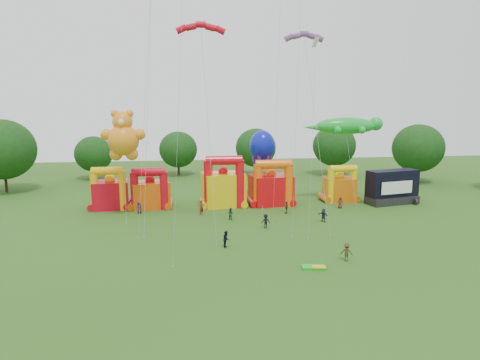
{
  "coord_description": "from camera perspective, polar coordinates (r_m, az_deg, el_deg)",
  "views": [
    {
      "loc": [
        -6.64,
        -32.2,
        14.3
      ],
      "look_at": [
        -0.14,
        18.0,
        5.39
      ],
      "focal_mm": 32.0,
      "sensor_mm": 36.0,
      "label": 1
    }
  ],
  "objects": [
    {
      "name": "stage_trailer",
      "position": [
        66.39,
        19.63,
        -0.93
      ],
      "size": [
        8.12,
        4.49,
        4.99
      ],
      "color": "black",
      "rests_on": "ground"
    },
    {
      "name": "spectator_6",
      "position": [
        61.51,
        13.23,
        -2.97
      ],
      "size": [
        0.81,
        0.57,
        1.58
      ],
      "primitive_type": "imported",
      "rotation": [
        0.0,
        0.0,
        6.19
      ],
      "color": "maroon",
      "rests_on": "ground"
    },
    {
      "name": "ground",
      "position": [
        35.85,
        4.03,
        -13.55
      ],
      "size": [
        160.0,
        160.0,
        0.0
      ],
      "primitive_type": "plane",
      "color": "#2C5818",
      "rests_on": "ground"
    },
    {
      "name": "spectator_9",
      "position": [
        41.35,
        14.03,
        -9.3
      ],
      "size": [
        1.27,
        1.04,
        1.71
      ],
      "primitive_type": "imported",
      "rotation": [
        0.0,
        0.0,
        2.71
      ],
      "color": "#3C3418",
      "rests_on": "ground"
    },
    {
      "name": "spectator_4",
      "position": [
        57.42,
        6.23,
        -3.65
      ],
      "size": [
        0.78,
        1.04,
        1.64
      ],
      "primitive_type": "imported",
      "rotation": [
        0.0,
        0.0,
        4.27
      ],
      "color": "#3B3317",
      "rests_on": "ground"
    },
    {
      "name": "bouncy_castle_2",
      "position": [
        60.86,
        -2.24,
        -0.92
      ],
      "size": [
        6.29,
        5.36,
        7.41
      ],
      "color": "#E2BC0B",
      "rests_on": "ground"
    },
    {
      "name": "spectator_1",
      "position": [
        56.52,
        -5.15,
        -3.69
      ],
      "size": [
        0.83,
        0.84,
        1.96
      ],
      "primitive_type": "imported",
      "rotation": [
        0.0,
        0.0,
        0.83
      ],
      "color": "maroon",
      "rests_on": "ground"
    },
    {
      "name": "spectator_0",
      "position": [
        58.65,
        -13.29,
        -3.61
      ],
      "size": [
        0.88,
        0.71,
        1.57
      ],
      "primitive_type": "imported",
      "rotation": [
        0.0,
        0.0,
        -0.31
      ],
      "color": "#23273A",
      "rests_on": "ground"
    },
    {
      "name": "gecko_kite",
      "position": [
        65.18,
        14.1,
        6.08
      ],
      "size": [
        12.16,
        6.91,
        12.63
      ],
      "color": "green",
      "rests_on": "ground"
    },
    {
      "name": "tree_ring",
      "position": [
        34.21,
        2.09,
        -3.62
      ],
      "size": [
        119.73,
        121.79,
        12.07
      ],
      "color": "#352314",
      "rests_on": "ground"
    },
    {
      "name": "bouncy_castle_3",
      "position": [
        61.93,
        4.2,
        -0.98
      ],
      "size": [
        6.28,
        5.35,
        6.73
      ],
      "color": "red",
      "rests_on": "ground"
    },
    {
      "name": "spectator_3",
      "position": [
        50.51,
        3.43,
        -5.49
      ],
      "size": [
        1.12,
        0.7,
        1.67
      ],
      "primitive_type": "imported",
      "rotation": [
        0.0,
        0.0,
        3.22
      ],
      "color": "black",
      "rests_on": "ground"
    },
    {
      "name": "spectator_7",
      "position": [
        64.22,
        18.1,
        -2.49
      ],
      "size": [
        0.84,
        0.73,
        1.95
      ],
      "primitive_type": "imported",
      "rotation": [
        0.0,
        0.0,
        0.46
      ],
      "color": "#1C4722",
      "rests_on": "ground"
    },
    {
      "name": "octopus_kite",
      "position": [
        64.8,
        2.98,
        2.06
      ],
      "size": [
        3.97,
        10.51,
        10.54
      ],
      "color": "#0B19B3",
      "rests_on": "ground"
    },
    {
      "name": "folded_kite_bundle",
      "position": [
        39.11,
        9.84,
        -11.4
      ],
      "size": [
        2.13,
        1.33,
        0.31
      ],
      "color": "green",
      "rests_on": "ground"
    },
    {
      "name": "spectator_8",
      "position": [
        43.86,
        -1.84,
        -7.88
      ],
      "size": [
        0.8,
        0.94,
        1.7
      ],
      "primitive_type": "imported",
      "rotation": [
        0.0,
        0.0,
        1.37
      ],
      "color": "black",
      "rests_on": "ground"
    },
    {
      "name": "parafoil_kites",
      "position": [
        48.76,
        -3.94,
        9.2
      ],
      "size": [
        22.67,
        13.09,
        31.73
      ],
      "color": "red",
      "rests_on": "ground"
    },
    {
      "name": "teddy_bear_kite",
      "position": [
        55.78,
        -15.27,
        4.4
      ],
      "size": [
        5.53,
        5.67,
        13.81
      ],
      "color": "orange",
      "rests_on": "ground"
    },
    {
      "name": "spectator_2",
      "position": [
        54.0,
        -1.27,
        -4.52
      ],
      "size": [
        0.94,
        0.95,
        1.55
      ],
      "primitive_type": "imported",
      "rotation": [
        0.0,
        0.0,
        2.34
      ],
      "color": "#1B442C",
      "rests_on": "ground"
    },
    {
      "name": "bouncy_castle_0",
      "position": [
        62.04,
        -16.93,
        -1.59
      ],
      "size": [
        5.14,
        4.29,
        6.06
      ],
      "color": "red",
      "rests_on": "ground"
    },
    {
      "name": "bouncy_castle_4",
      "position": [
        65.87,
        13.13,
        -0.91
      ],
      "size": [
        5.02,
        4.25,
        5.61
      ],
      "color": "#D05E0B",
      "rests_on": "ground"
    },
    {
      "name": "diamond_kites",
      "position": [
        47.13,
        0.59,
        12.2
      ],
      "size": [
        20.85,
        19.22,
        37.9
      ],
      "color": "red",
      "rests_on": "ground"
    },
    {
      "name": "spectator_5",
      "position": [
        54.12,
        11.05,
        -4.62
      ],
      "size": [
        1.36,
        1.49,
        1.65
      ],
      "primitive_type": "imported",
      "rotation": [
        0.0,
        0.0,
        5.41
      ],
      "color": "#232137",
      "rests_on": "ground"
    },
    {
      "name": "bouncy_castle_1",
      "position": [
        61.16,
        -11.9,
        -1.61
      ],
      "size": [
        5.8,
        5.02,
        5.86
      ],
      "color": "#D44E0B",
      "rests_on": "ground"
    }
  ]
}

